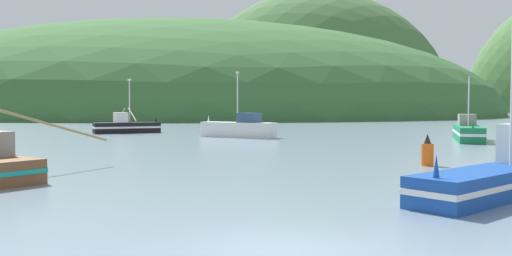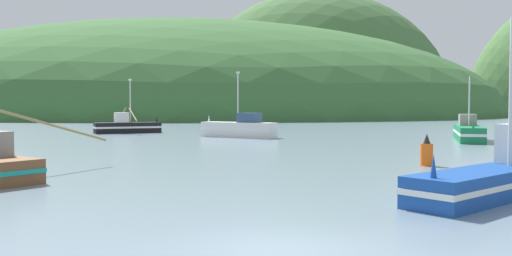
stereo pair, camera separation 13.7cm
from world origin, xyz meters
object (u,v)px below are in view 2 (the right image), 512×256
(fishing_boat_green, at_px, (468,132))
(fishing_boat_black, at_px, (127,126))
(fishing_boat_white, at_px, (239,128))
(channel_buoy, at_px, (427,153))

(fishing_boat_green, xyz_separation_m, fishing_boat_black, (-34.12, 9.33, -0.02))
(fishing_boat_white, bearing_deg, fishing_boat_green, -160.52)
(channel_buoy, bearing_deg, fishing_boat_green, 67.95)
(fishing_boat_white, height_order, fishing_boat_black, fishing_boat_white)
(fishing_boat_green, distance_m, channel_buoy, 22.06)
(fishing_boat_black, bearing_deg, fishing_boat_green, -44.00)
(fishing_boat_green, relative_size, fishing_boat_white, 1.33)
(fishing_boat_green, distance_m, fishing_boat_black, 35.37)
(fishing_boat_green, xyz_separation_m, channel_buoy, (-8.28, -20.45, -0.10))
(fishing_boat_green, height_order, fishing_boat_black, fishing_boat_black)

